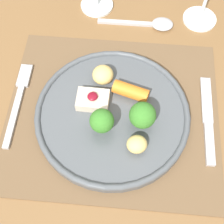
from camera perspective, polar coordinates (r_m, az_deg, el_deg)
The scene contains 7 objects.
ground_plane at distance 1.31m, azimuth 0.07°, elevation -15.39°, with size 8.00×8.00×0.00m, color gray.
dining_table at distance 0.68m, azimuth 0.13°, elevation -3.12°, with size 1.54×1.15×0.74m.
placemat at distance 0.61m, azimuth 0.15°, elevation -0.13°, with size 0.41×0.36×0.00m, color brown.
dinner_plate at distance 0.59m, azimuth 0.17°, elevation -0.22°, with size 0.30×0.30×0.08m.
fork at distance 0.65m, azimuth -16.66°, elevation 2.52°, with size 0.02×0.19×0.01m.
knife at distance 0.62m, azimuth 17.16°, elevation -2.25°, with size 0.02×0.19×0.01m.
spoon at distance 0.75m, azimuth 7.59°, elevation 15.70°, with size 0.17×0.04×0.01m.
Camera 1 is at (0.02, -0.28, 1.28)m, focal length 50.00 mm.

